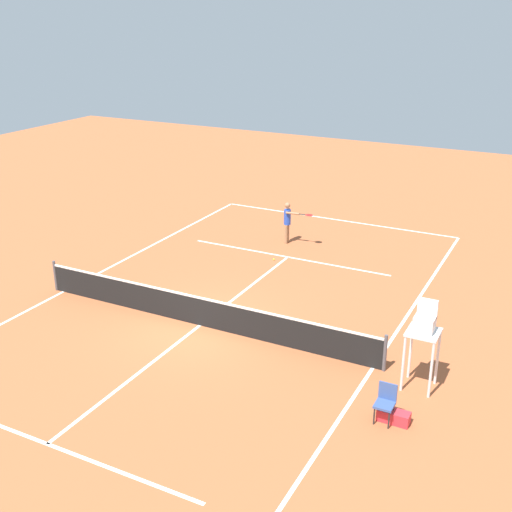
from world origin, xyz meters
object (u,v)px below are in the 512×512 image
at_px(player_serving, 288,219).
at_px(umpire_chair, 424,331).
at_px(equipment_bag, 394,416).
at_px(tennis_ball, 274,259).
at_px(courtside_chair_near, 386,401).

height_order(player_serving, umpire_chair, umpire_chair).
bearing_deg(equipment_bag, tennis_ball, -49.04).
xyz_separation_m(tennis_ball, courtside_chair_near, (-6.80, 8.12, 0.50)).
relative_size(umpire_chair, courtside_chair_near, 2.54).
height_order(player_serving, courtside_chair_near, player_serving).
xyz_separation_m(courtside_chair_near, equipment_bag, (-0.21, -0.05, -0.38)).
relative_size(tennis_ball, courtside_chair_near, 0.07).
height_order(player_serving, tennis_ball, player_serving).
height_order(tennis_ball, umpire_chair, umpire_chair).
bearing_deg(player_serving, umpire_chair, 35.69).
xyz_separation_m(player_serving, umpire_chair, (-7.47, 8.30, 0.58)).
xyz_separation_m(umpire_chair, equipment_bag, (0.14, 1.78, -1.46)).
relative_size(tennis_ball, equipment_bag, 0.09).
distance_m(player_serving, equipment_bag, 12.49).
bearing_deg(courtside_chair_near, tennis_ball, -50.07).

